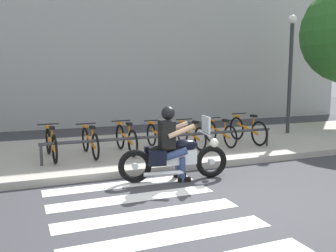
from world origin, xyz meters
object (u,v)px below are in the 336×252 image
(bicycle_4, at_px, (191,135))
(street_lamp, at_px, (291,63))
(bicycle_1, at_px, (90,142))
(bicycle_2, at_px, (126,139))
(bicycle_3, at_px, (160,137))
(bicycle_5, at_px, (220,133))
(bicycle_6, at_px, (247,130))
(bicycle_0, at_px, (51,144))
(rider, at_px, (171,138))
(bike_rack, at_px, (168,137))
(motorcycle, at_px, (175,157))

(bicycle_4, xyz_separation_m, street_lamp, (3.97, 1.00, 1.89))
(bicycle_1, bearing_deg, bicycle_2, -0.06)
(bicycle_3, bearing_deg, bicycle_4, -0.03)
(bicycle_5, distance_m, street_lamp, 3.77)
(bicycle_5, xyz_separation_m, bicycle_6, (0.87, -0.00, 0.03))
(bicycle_6, bearing_deg, bicycle_1, 179.98)
(bicycle_0, xyz_separation_m, street_lamp, (7.43, 1.00, 1.88))
(rider, xyz_separation_m, bicycle_6, (3.16, 2.08, -0.31))
(bike_rack, bearing_deg, rider, -110.26)
(bicycle_2, distance_m, bike_rack, 1.03)
(bicycle_0, bearing_deg, rider, -45.62)
(bicycle_2, relative_size, street_lamp, 0.41)
(motorcycle, bearing_deg, bicycle_1, 120.73)
(motorcycle, bearing_deg, bicycle_3, 76.93)
(bicycle_3, relative_size, bike_rack, 0.29)
(bicycle_5, bearing_deg, bicycle_1, -180.00)
(motorcycle, distance_m, bicycle_5, 3.05)
(motorcycle, bearing_deg, bicycle_0, 135.23)
(rider, xyz_separation_m, bicycle_4, (1.43, 2.08, -0.34))
(bicycle_0, height_order, bicycle_6, bicycle_6)
(bicycle_3, xyz_separation_m, street_lamp, (4.83, 1.00, 1.89))
(bicycle_1, distance_m, street_lamp, 6.90)
(motorcycle, relative_size, bicycle_6, 1.29)
(bicycle_1, height_order, bike_rack, bicycle_1)
(motorcycle, xyz_separation_m, bicycle_4, (1.35, 2.09, 0.02))
(bicycle_3, xyz_separation_m, bike_rack, (0.00, -0.56, 0.09))
(motorcycle, height_order, bike_rack, motorcycle)
(bicycle_2, relative_size, bicycle_6, 0.95)
(bicycle_0, distance_m, bicycle_4, 3.46)
(bicycle_3, distance_m, street_lamp, 5.29)
(bicycle_3, relative_size, bicycle_6, 1.00)
(bicycle_2, bearing_deg, bicycle_4, 0.03)
(motorcycle, xyz_separation_m, bicycle_2, (-0.38, 2.09, 0.04))
(bicycle_1, xyz_separation_m, bike_rack, (1.73, -0.55, 0.09))
(bicycle_0, relative_size, bicycle_6, 1.00)
(bicycle_3, distance_m, bicycle_4, 0.87)
(rider, distance_m, bike_rack, 1.64)
(bicycle_2, bearing_deg, bicycle_6, -0.01)
(rider, height_order, bicycle_3, rider)
(bicycle_1, distance_m, bicycle_4, 2.60)
(bicycle_0, height_order, bicycle_2, same)
(bicycle_6, relative_size, street_lamp, 0.43)
(bicycle_0, xyz_separation_m, bicycle_5, (4.33, 0.00, -0.02))
(rider, bearing_deg, street_lamp, 29.71)
(motorcycle, height_order, bicycle_3, motorcycle)
(rider, bearing_deg, bicycle_5, 42.20)
(motorcycle, bearing_deg, bicycle_6, 34.17)
(bicycle_1, height_order, bicycle_4, bicycle_1)
(bicycle_2, bearing_deg, bicycle_5, 0.02)
(motorcycle, xyz_separation_m, street_lamp, (5.32, 3.09, 1.91))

